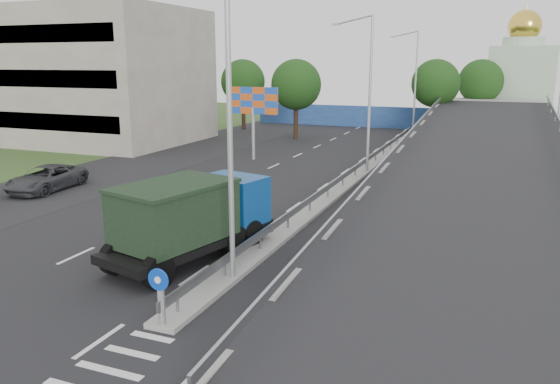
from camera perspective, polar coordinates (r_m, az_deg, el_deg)
The scene contains 20 objects.
ground at distance 14.68m, azimuth -17.15°, elevation -17.33°, with size 160.00×160.00×0.00m, color #2D4C1E.
road_surface at distance 32.52m, azimuth 0.98°, elevation 0.40°, with size 26.00×90.00×0.04m, color black.
parking_strip at distance 39.00m, azimuth -17.17°, elevation 2.00°, with size 8.00×90.00×0.05m, color black.
median at distance 35.35m, azimuth 7.86°, elevation 1.51°, with size 1.00×44.00×0.20m, color gray.
overpass_ramp at distance 34.06m, azimuth 20.28°, elevation 3.17°, with size 10.00×50.00×3.50m.
median_guardrail at distance 35.23m, azimuth 7.89°, elevation 2.54°, with size 0.09×44.00×0.71m.
sign_bollard at distance 15.74m, azimuth -12.39°, elevation -10.60°, with size 0.64×0.23×1.67m.
lamp_post_near at distance 17.68m, azimuth -5.87°, elevation 8.35°, with size 2.74×0.18×10.08m.
lamp_post_mid at distance 36.55m, azimuth 9.10°, elevation 10.89°, with size 2.74×0.18×10.08m.
lamp_post_far at distance 56.21m, azimuth 13.81°, elevation 11.54°, with size 2.74×0.18×10.08m.
beige_building at distance 56.56m, azimuth -21.15°, elevation 11.24°, with size 24.00×14.00×12.00m, color gray.
blue_wall at distance 63.11m, azimuth 10.66°, elevation 7.67°, with size 30.00×0.50×2.40m, color navy.
church at distance 69.64m, azimuth 23.74°, elevation 10.70°, with size 7.00×7.00×13.80m.
billboard at distance 41.50m, azimuth -2.83°, elevation 9.09°, with size 4.00×0.24×5.50m.
tree_left_mid at distance 52.90m, azimuth 1.69°, elevation 11.13°, with size 4.80×4.80×7.60m.
tree_median_far at distance 57.97m, azimuth 15.95°, elevation 10.84°, with size 4.80×4.80×7.60m.
tree_left_far at distance 60.63m, azimuth -3.89°, elevation 11.41°, with size 4.80×4.80×7.60m.
tree_ramp_far at distance 64.66m, azimuth 20.23°, elevation 10.76°, with size 4.80×4.80×7.60m.
dump_truck at distance 20.83m, azimuth -9.17°, elevation -2.43°, with size 4.17×7.45×3.11m.
parked_car_c at distance 34.60m, azimuth -23.22°, elevation 1.32°, with size 2.39×5.19×1.44m, color #333538.
Camera 1 is at (8.31, -9.58, 7.38)m, focal length 35.00 mm.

